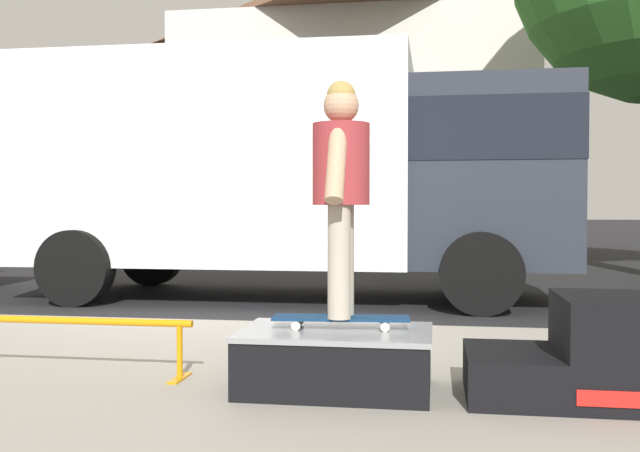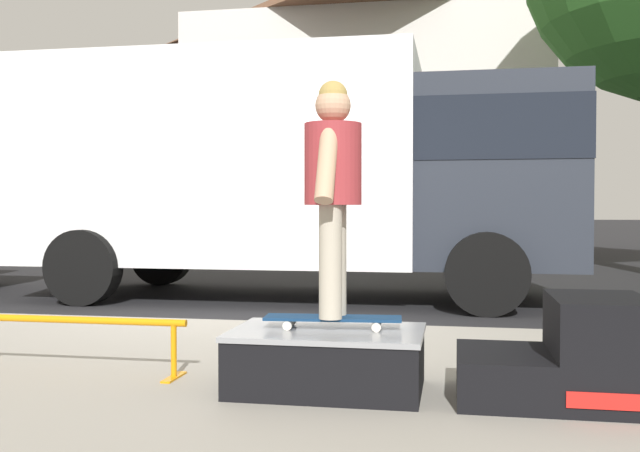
% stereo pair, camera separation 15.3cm
% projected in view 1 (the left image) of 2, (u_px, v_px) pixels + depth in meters
% --- Properties ---
extents(ground_plane, '(140.00, 140.00, 0.00)m').
position_uv_depth(ground_plane, '(234.00, 324.00, 7.17)').
color(ground_plane, black).
extents(sidewalk_slab, '(50.00, 5.00, 0.12)m').
position_uv_depth(sidewalk_slab, '(93.00, 396.00, 4.20)').
color(sidewalk_slab, gray).
rests_on(sidewalk_slab, ground).
extents(skate_box, '(1.08, 0.72, 0.35)m').
position_uv_depth(skate_box, '(336.00, 358.00, 4.09)').
color(skate_box, black).
rests_on(skate_box, sidewalk_slab).
extents(kicker_ramp, '(0.99, 0.72, 0.57)m').
position_uv_depth(kicker_ramp, '(576.00, 357.00, 3.89)').
color(kicker_ramp, black).
rests_on(kicker_ramp, sidewalk_slab).
extents(grind_rail, '(1.55, 0.28, 0.36)m').
position_uv_depth(grind_rail, '(72.00, 331.00, 4.47)').
color(grind_rail, orange).
rests_on(grind_rail, sidewalk_slab).
extents(skateboard, '(0.79, 0.26, 0.07)m').
position_uv_depth(skateboard, '(341.00, 319.00, 4.12)').
color(skateboard, navy).
rests_on(skateboard, skate_box).
extents(skater_kid, '(0.33, 0.69, 1.34)m').
position_uv_depth(skater_kid, '(341.00, 178.00, 4.10)').
color(skater_kid, '#B7AD99').
rests_on(skater_kid, skateboard).
extents(box_truck, '(6.91, 2.63, 3.05)m').
position_uv_depth(box_truck, '(291.00, 166.00, 9.28)').
color(box_truck, white).
rests_on(box_truck, ground).
extents(house_behind, '(9.54, 8.22, 8.40)m').
position_uv_depth(house_behind, '(362.00, 100.00, 20.66)').
color(house_behind, silver).
rests_on(house_behind, ground).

